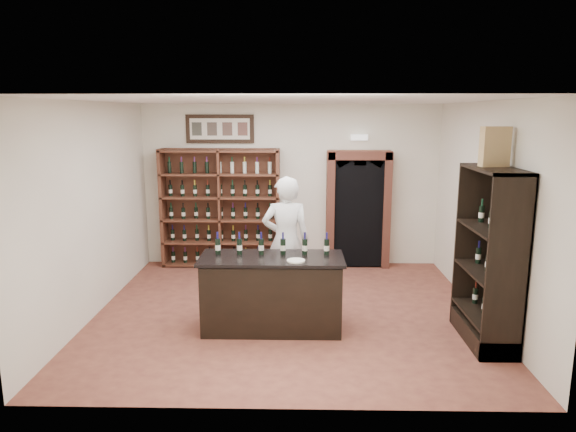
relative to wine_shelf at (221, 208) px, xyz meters
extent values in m
plane|color=brown|center=(1.30, -2.33, -1.10)|extent=(5.50, 5.50, 0.00)
plane|color=white|center=(1.30, -2.33, 1.90)|extent=(5.50, 5.50, 0.00)
cube|color=white|center=(1.30, 0.17, 0.40)|extent=(5.50, 0.04, 3.00)
cube|color=white|center=(-1.45, -2.33, 0.40)|extent=(0.04, 5.00, 3.00)
cube|color=white|center=(4.05, -2.33, 0.40)|extent=(0.04, 5.00, 3.00)
cube|color=#592F1E|center=(0.00, 0.14, 0.00)|extent=(2.20, 0.02, 2.20)
cube|color=#592F1E|center=(-1.07, -0.04, 0.00)|extent=(0.06, 0.38, 2.20)
cube|color=#592F1E|center=(1.07, -0.04, 0.00)|extent=(0.06, 0.38, 2.20)
cube|color=#592F1E|center=(0.00, -0.04, 0.00)|extent=(0.04, 0.38, 2.20)
cube|color=#592F1E|center=(0.00, -0.04, -1.06)|extent=(2.18, 0.38, 0.04)
cube|color=#592F1E|center=(0.00, -0.04, -0.64)|extent=(2.18, 0.38, 0.04)
cube|color=#592F1E|center=(0.00, -0.04, -0.21)|extent=(2.18, 0.38, 0.03)
cube|color=#592F1E|center=(0.00, -0.04, 0.21)|extent=(2.18, 0.38, 0.04)
cube|color=#592F1E|center=(0.00, -0.04, 0.64)|extent=(2.18, 0.38, 0.04)
cube|color=#592F1E|center=(0.00, -0.04, 1.06)|extent=(2.18, 0.38, 0.04)
cube|color=black|center=(0.00, 0.14, 1.45)|extent=(1.25, 0.04, 0.52)
cube|color=black|center=(2.55, 0.00, -0.04)|extent=(0.97, 0.29, 2.05)
cube|color=#9F503D|center=(2.04, -0.02, -0.02)|extent=(0.14, 0.35, 2.15)
cube|color=#9F503D|center=(3.06, -0.02, -0.02)|extent=(0.14, 0.35, 2.15)
cube|color=#9F503D|center=(2.55, -0.02, 0.99)|extent=(1.15, 0.35, 0.16)
cube|color=white|center=(2.55, 0.09, 1.30)|extent=(0.30, 0.10, 0.10)
cube|color=black|center=(1.10, -2.93, -0.63)|extent=(1.80, 0.70, 0.94)
cube|color=black|center=(1.10, -2.93, -0.12)|extent=(1.88, 0.78, 0.04)
cylinder|color=black|center=(0.38, -2.81, 0.01)|extent=(0.07, 0.07, 0.21)
cylinder|color=silver|center=(0.38, -2.81, -0.01)|extent=(0.07, 0.07, 0.07)
cylinder|color=navy|center=(0.38, -2.81, 0.16)|extent=(0.03, 0.03, 0.09)
cylinder|color=black|center=(0.67, -2.81, 0.01)|extent=(0.07, 0.07, 0.21)
cylinder|color=silver|center=(0.67, -2.81, -0.01)|extent=(0.07, 0.07, 0.07)
cylinder|color=navy|center=(0.67, -2.81, 0.16)|extent=(0.03, 0.03, 0.09)
cylinder|color=black|center=(0.96, -2.81, 0.01)|extent=(0.07, 0.07, 0.21)
cylinder|color=silver|center=(0.96, -2.81, -0.01)|extent=(0.07, 0.07, 0.07)
cylinder|color=navy|center=(0.96, -2.81, 0.16)|extent=(0.03, 0.03, 0.09)
cylinder|color=black|center=(1.24, -2.81, 0.01)|extent=(0.07, 0.07, 0.21)
cylinder|color=silver|center=(1.24, -2.81, -0.01)|extent=(0.07, 0.07, 0.07)
cylinder|color=navy|center=(1.24, -2.81, 0.16)|extent=(0.03, 0.03, 0.09)
cylinder|color=black|center=(1.53, -2.81, 0.01)|extent=(0.07, 0.07, 0.21)
cylinder|color=silver|center=(1.53, -2.81, -0.01)|extent=(0.07, 0.07, 0.07)
cylinder|color=navy|center=(1.53, -2.81, 0.16)|extent=(0.03, 0.03, 0.09)
cylinder|color=black|center=(1.82, -2.81, 0.01)|extent=(0.07, 0.07, 0.21)
cylinder|color=silver|center=(1.82, -2.81, -0.01)|extent=(0.07, 0.07, 0.07)
cylinder|color=navy|center=(1.82, -2.81, 0.16)|extent=(0.03, 0.03, 0.09)
cube|color=black|center=(4.02, -3.23, 0.00)|extent=(0.02, 1.20, 2.20)
cube|color=black|center=(3.79, -3.81, 0.00)|extent=(0.48, 0.04, 2.20)
cube|color=black|center=(3.79, -2.65, 0.00)|extent=(0.48, 0.04, 2.20)
cube|color=black|center=(3.79, -3.23, 1.08)|extent=(0.48, 1.20, 0.04)
cube|color=black|center=(3.79, -3.23, -0.98)|extent=(0.48, 1.20, 0.24)
cube|color=black|center=(3.79, -3.23, -0.75)|extent=(0.48, 1.16, 0.03)
cube|color=black|center=(3.79, -3.23, -0.20)|extent=(0.48, 1.16, 0.03)
cube|color=black|center=(3.79, -3.23, 0.35)|extent=(0.48, 1.16, 0.03)
imported|color=white|center=(1.26, -2.00, -0.13)|extent=(0.73, 0.50, 1.94)
cylinder|color=silver|center=(1.42, -3.14, -0.09)|extent=(0.23, 0.23, 0.02)
cube|color=#A67E57|center=(3.81, -3.11, 1.34)|extent=(0.35, 0.18, 0.48)
camera|label=1|loc=(1.45, -9.36, 1.74)|focal=32.00mm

